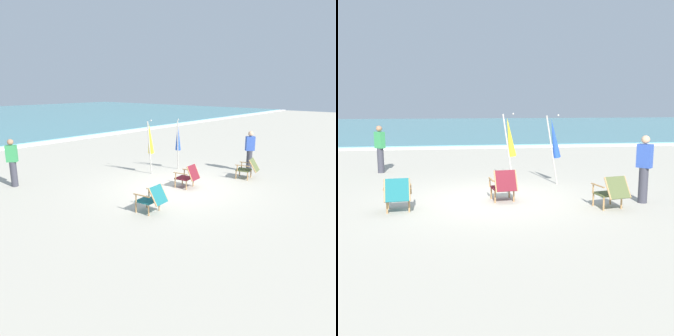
{
  "view_description": "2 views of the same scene",
  "coord_description": "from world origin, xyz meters",
  "views": [
    {
      "loc": [
        -8.27,
        -6.45,
        3.3
      ],
      "look_at": [
        -0.24,
        0.26,
        0.71
      ],
      "focal_mm": 35.0,
      "sensor_mm": 36.0,
      "label": 1
    },
    {
      "loc": [
        -1.03,
        -9.46,
        2.37
      ],
      "look_at": [
        0.33,
        -0.04,
        0.81
      ],
      "focal_mm": 42.0,
      "sensor_mm": 36.0,
      "label": 2
    }
  ],
  "objects": [
    {
      "name": "ground_plane",
      "position": [
        0.0,
        0.0,
        0.0
      ],
      "size": [
        80.0,
        80.0,
        0.0
      ],
      "primitive_type": "plane",
      "color": "#B7AF9E"
    },
    {
      "name": "surf_band",
      "position": [
        0.0,
        11.97,
        0.03
      ],
      "size": [
        80.0,
        1.1,
        0.06
      ],
      "primitive_type": "cube",
      "color": "white",
      "rests_on": "ground"
    },
    {
      "name": "beach_chair_back_left",
      "position": [
        2.58,
        -1.25,
        0.42
      ],
      "size": [
        0.71,
        0.87,
        0.77
      ],
      "color": "#515B33",
      "rests_on": "ground"
    },
    {
      "name": "beach_chair_front_left",
      "position": [
        -2.18,
        -0.82,
        0.42
      ],
      "size": [
        0.64,
        0.81,
        0.78
      ],
      "color": "#196066",
      "rests_on": "ground"
    },
    {
      "name": "beach_chair_back_right",
      "position": [
        0.25,
        -0.22,
        0.43
      ],
      "size": [
        0.65,
        0.78,
        0.8
      ],
      "color": "maroon",
      "rests_on": "ground"
    },
    {
      "name": "umbrella_furled_blue",
      "position": [
        1.98,
        1.59,
        1.35
      ],
      "size": [
        0.58,
        0.47,
        2.07
      ],
      "color": "#B7B2A8",
      "rests_on": "ground"
    },
    {
      "name": "umbrella_furled_yellow",
      "position": [
        0.73,
        1.96,
        1.38
      ],
      "size": [
        0.47,
        0.35,
        2.1
      ],
      "color": "#B7B2A8",
      "rests_on": "ground"
    },
    {
      "name": "person_near_chairs",
      "position": [
        3.56,
        -0.78,
        0.84
      ],
      "size": [
        0.38,
        0.39,
        1.63
      ],
      "color": "#383842",
      "rests_on": "ground"
    },
    {
      "name": "person_by_waterline",
      "position": [
        -3.4,
        4.43,
        0.84
      ],
      "size": [
        0.39,
        0.38,
        1.63
      ],
      "color": "#383842",
      "rests_on": "ground"
    }
  ]
}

